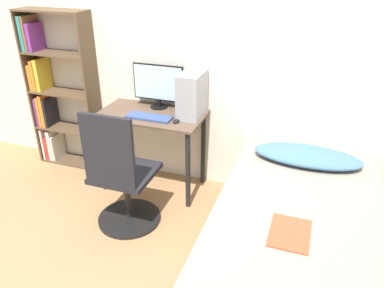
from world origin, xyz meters
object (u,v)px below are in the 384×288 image
(keyboard, at_px, (149,117))
(pc_tower, at_px, (192,95))
(bookshelf, at_px, (53,94))
(office_chair, at_px, (122,183))
(monitor, at_px, (158,85))
(bed, at_px, (294,240))

(keyboard, relative_size, pc_tower, 1.05)
(bookshelf, distance_m, keyboard, 1.21)
(bookshelf, bearing_deg, office_chair, -33.20)
(office_chair, bearing_deg, monitor, 91.05)
(pc_tower, bearing_deg, bed, -36.38)
(office_chair, height_order, keyboard, office_chair)
(office_chair, bearing_deg, keyboard, 88.91)
(keyboard, bearing_deg, monitor, 95.17)
(monitor, bearing_deg, bed, -31.31)
(office_chair, relative_size, monitor, 2.15)
(bed, distance_m, monitor, 1.76)
(office_chair, height_order, monitor, monitor)
(keyboard, height_order, pc_tower, pc_tower)
(pc_tower, bearing_deg, office_chair, -115.75)
(monitor, xyz_separation_m, keyboard, (0.02, -0.27, -0.21))
(bed, relative_size, keyboard, 4.63)
(bed, bearing_deg, pc_tower, 143.62)
(bed, relative_size, monitor, 3.85)
(bookshelf, bearing_deg, bed, -17.75)
(bookshelf, bearing_deg, keyboard, -11.81)
(office_chair, bearing_deg, bookshelf, 146.80)
(bookshelf, xyz_separation_m, bed, (2.53, -0.81, -0.50))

